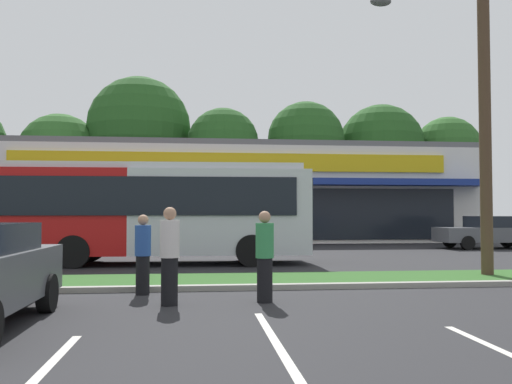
# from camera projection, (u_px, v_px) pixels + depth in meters

# --- Properties ---
(grass_median) EXTENTS (56.00, 2.20, 0.12)m
(grass_median) POSITION_uv_depth(u_px,v_px,m) (249.00, 280.00, 13.01)
(grass_median) COLOR #2D5B23
(grass_median) RESTS_ON ground_plane
(curb_lip) EXTENTS (56.00, 0.24, 0.12)m
(curb_lip) POSITION_uv_depth(u_px,v_px,m) (254.00, 287.00, 11.79)
(curb_lip) COLOR #99968C
(curb_lip) RESTS_ON ground_plane
(parking_stripe_1) EXTENTS (0.12, 4.80, 0.01)m
(parking_stripe_1) POSITION_uv_depth(u_px,v_px,m) (280.00, 350.00, 6.62)
(parking_stripe_1) COLOR silver
(parking_stripe_1) RESTS_ON ground_plane
(storefront_building) EXTENTS (29.24, 12.95, 5.68)m
(storefront_building) POSITION_uv_depth(u_px,v_px,m) (228.00, 195.00, 34.85)
(storefront_building) COLOR silver
(storefront_building) RESTS_ON ground_plane
(tree_left) EXTENTS (6.51, 6.51, 9.52)m
(tree_left) POSITION_uv_depth(u_px,v_px,m) (60.00, 155.00, 43.07)
(tree_left) COLOR #473323
(tree_left) RESTS_ON ground_plane
(tree_mid_left) EXTENTS (8.30, 8.30, 12.74)m
(tree_mid_left) POSITION_uv_depth(u_px,v_px,m) (139.00, 128.00, 44.29)
(tree_mid_left) COLOR #473323
(tree_mid_left) RESTS_ON ground_plane
(tree_mid) EXTENTS (5.68, 5.68, 9.98)m
(tree_mid) POSITION_uv_depth(u_px,v_px,m) (223.00, 144.00, 43.06)
(tree_mid) COLOR #473323
(tree_mid) RESTS_ON ground_plane
(tree_mid_right) EXTENTS (6.30, 6.30, 10.81)m
(tree_mid_right) POSITION_uv_depth(u_px,v_px,m) (306.00, 140.00, 44.67)
(tree_mid_right) COLOR #473323
(tree_mid_right) RESTS_ON ground_plane
(tree_right) EXTENTS (7.33, 7.33, 10.99)m
(tree_right) POSITION_uv_depth(u_px,v_px,m) (381.00, 147.00, 46.79)
(tree_right) COLOR #473323
(tree_right) RESTS_ON ground_plane
(tree_far_right) EXTENTS (5.76, 5.76, 10.05)m
(tree_far_right) POSITION_uv_depth(u_px,v_px,m) (447.00, 150.00, 47.41)
(tree_far_right) COLOR #473323
(tree_far_right) RESTS_ON ground_plane
(utility_pole) EXTENTS (3.11, 2.39, 10.15)m
(utility_pole) POSITION_uv_depth(u_px,v_px,m) (478.00, 66.00, 13.92)
(utility_pole) COLOR #4C3826
(utility_pole) RESTS_ON ground_plane
(city_bus) EXTENTS (12.78, 2.93, 3.25)m
(city_bus) POSITION_uv_depth(u_px,v_px,m) (113.00, 210.00, 17.70)
(city_bus) COLOR #B71414
(city_bus) RESTS_ON ground_plane
(car_2) EXTENTS (4.74, 1.97, 1.52)m
(car_2) POSITION_uv_depth(u_px,v_px,m) (489.00, 232.00, 25.63)
(car_2) COLOR #515459
(car_2) RESTS_ON ground_plane
(pedestrian_near_bench) EXTENTS (0.36, 0.36, 1.77)m
(pedestrian_near_bench) POSITION_uv_depth(u_px,v_px,m) (170.00, 256.00, 9.85)
(pedestrian_near_bench) COLOR black
(pedestrian_near_bench) RESTS_ON ground_plane
(pedestrian_mid) EXTENTS (0.34, 0.34, 1.70)m
(pedestrian_mid) POSITION_uv_depth(u_px,v_px,m) (265.00, 256.00, 10.19)
(pedestrian_mid) COLOR black
(pedestrian_mid) RESTS_ON ground_plane
(pedestrian_far) EXTENTS (0.33, 0.33, 1.63)m
(pedestrian_far) POSITION_uv_depth(u_px,v_px,m) (143.00, 254.00, 11.13)
(pedestrian_far) COLOR black
(pedestrian_far) RESTS_ON ground_plane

